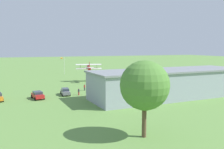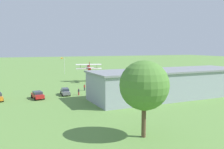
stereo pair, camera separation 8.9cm
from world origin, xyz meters
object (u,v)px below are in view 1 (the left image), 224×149
person_near_hangar_door (79,92)px  windsock (63,59)px  biplane (89,68)px  tree_by_windsock (145,85)px  car_red (38,95)px  person_by_parked_cars (172,81)px  person_crossing_taxiway (85,87)px  car_grey (65,91)px  person_beside_truck (208,84)px  hangar (169,83)px

person_near_hangar_door → windsock: bearing=-96.1°
biplane → tree_by_windsock: (7.37, 48.46, 1.84)m
car_red → windsock: bearing=-106.9°
car_red → tree_by_windsock: tree_by_windsock is taller
person_near_hangar_door → person_by_parked_cars: 30.13m
car_red → windsock: size_ratio=0.65×
car_red → person_crossing_taxiway: bearing=-153.2°
car_grey → person_crossing_taxiway: person_crossing_taxiway is taller
person_beside_truck → car_grey: bearing=-3.8°
car_red → person_beside_truck: (-45.46, 0.54, -0.05)m
car_red → person_by_parked_cars: (-38.61, -6.45, 0.02)m
car_grey → windsock: 44.84m
hangar → car_red: bearing=-17.6°
hangar → person_near_hangar_door: 20.31m
biplane → person_beside_truck: biplane is taller
biplane → car_grey: size_ratio=1.85×
car_red → person_beside_truck: bearing=179.3°
person_crossing_taxiway → person_near_hangar_door: size_ratio=1.02×
car_red → tree_by_windsock: size_ratio=0.47×
hangar → person_beside_truck: 20.25m
hangar → person_by_parked_cars: 19.11m
tree_by_windsock → windsock: bearing=-93.1°
person_beside_truck → person_crossing_taxiway: person_beside_truck is taller
hangar → windsock: size_ratio=5.31×
hangar → person_by_parked_cars: hangar is taller
car_grey → person_crossing_taxiway: size_ratio=2.89×
person_by_parked_cars → person_crossing_taxiway: bearing=1.0°
biplane → person_near_hangar_door: (8.29, 19.94, -3.74)m
car_grey → person_beside_truck: 39.31m
car_red → tree_by_windsock: (-9.97, 27.84, 5.51)m
hangar → car_red: size_ratio=8.14×
car_grey → tree_by_windsock: (-3.73, 29.87, 5.53)m
person_near_hangar_door → person_by_parked_cars: person_by_parked_cars is taller
person_beside_truck → biplane: bearing=-37.0°
hangar → person_near_hangar_door: size_ratio=23.36×
person_beside_truck → tree_by_windsock: bearing=37.6°
car_grey → car_red: bearing=18.0°
hangar → person_beside_truck: size_ratio=22.74×
car_red → person_by_parked_cars: bearing=-170.5°
windsock → car_grey: bearing=80.1°
biplane → hangar: bearing=108.3°
biplane → windsock: bearing=-82.3°
biplane → person_beside_truck: 35.39m
person_near_hangar_door → person_crossing_taxiway: bearing=-118.0°
hangar → person_by_parked_cars: size_ratio=20.99×
hangar → person_beside_truck: (-18.46, -8.01, -2.25)m
biplane → person_beside_truck: bearing=143.0°
biplane → windsock: windsock is taller
person_beside_truck → person_near_hangar_door: (36.41, -1.23, -0.02)m
person_near_hangar_door → windsock: size_ratio=0.23×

